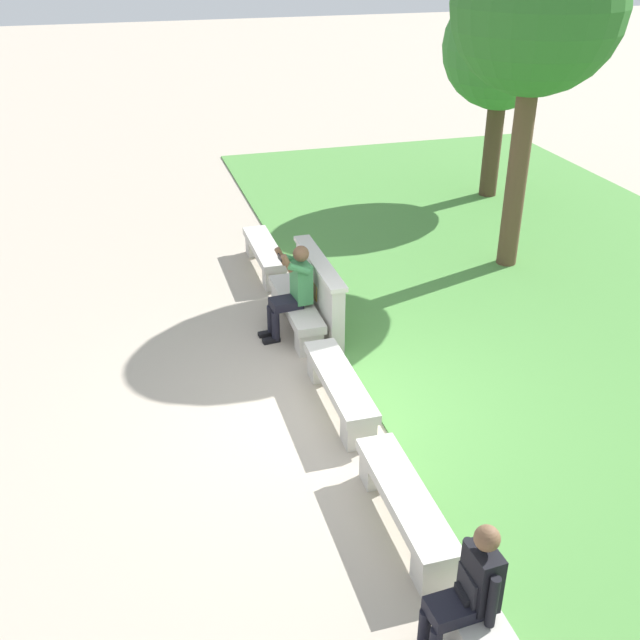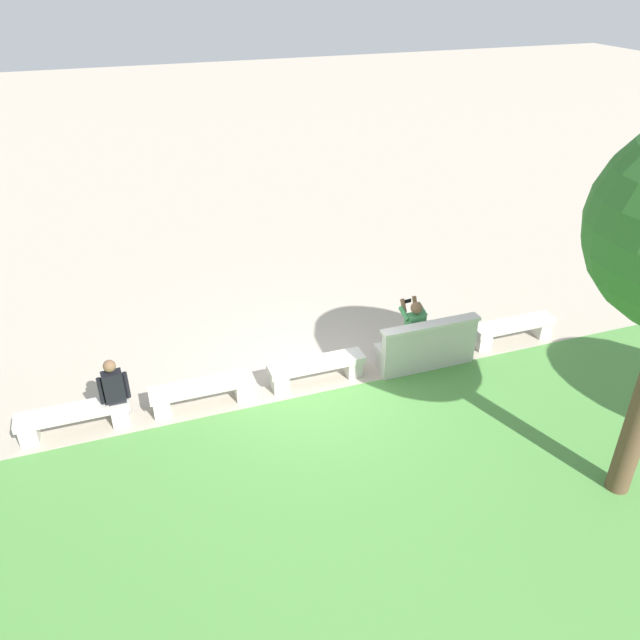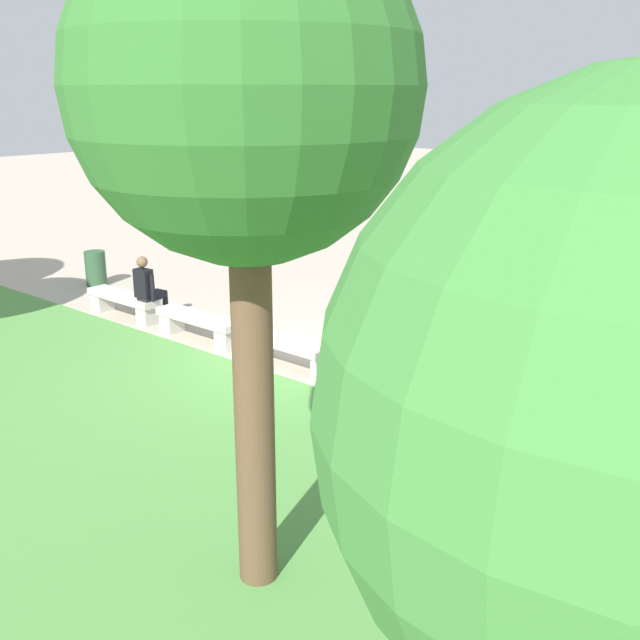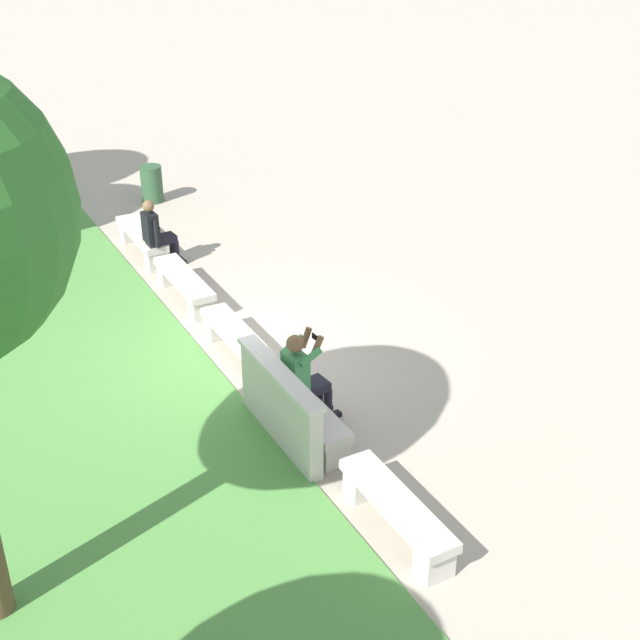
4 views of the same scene
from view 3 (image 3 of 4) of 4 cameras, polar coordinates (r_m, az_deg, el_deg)
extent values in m
plane|color=#B2A593|center=(11.44, -2.32, -3.67)|extent=(80.00, 80.00, 0.00)
cube|color=#518E42|center=(9.00, -21.85, -10.88)|extent=(22.10, 8.00, 0.03)
cube|color=beige|center=(9.20, 17.33, -7.16)|extent=(1.77, 0.40, 0.12)
cube|color=beige|center=(9.08, 21.33, -9.48)|extent=(0.28, 0.34, 0.33)
cube|color=beige|center=(9.55, 13.31, -7.39)|extent=(0.28, 0.34, 0.33)
cube|color=beige|center=(10.09, 6.44, -4.28)|extent=(1.77, 0.40, 0.12)
cube|color=beige|center=(9.84, 9.83, -6.43)|extent=(0.28, 0.34, 0.33)
cube|color=beige|center=(10.55, 3.21, -4.53)|extent=(0.28, 0.34, 0.33)
cube|color=beige|center=(11.30, -2.34, -1.82)|extent=(1.77, 0.40, 0.12)
cube|color=beige|center=(10.94, 0.41, -3.71)|extent=(0.28, 0.34, 0.33)
cube|color=beige|center=(11.84, -4.85, -2.13)|extent=(0.28, 0.34, 0.33)
cube|color=beige|center=(12.74, -9.27, 0.16)|extent=(1.77, 0.40, 0.12)
cube|color=beige|center=(12.30, -7.06, -1.46)|extent=(0.28, 0.34, 0.33)
cube|color=beige|center=(13.33, -11.21, -0.20)|extent=(0.28, 0.34, 0.33)
cube|color=beige|center=(14.34, -14.73, 1.72)|extent=(1.77, 0.40, 0.12)
cube|color=beige|center=(13.84, -12.95, 0.34)|extent=(0.28, 0.34, 0.33)
cube|color=beige|center=(14.96, -16.23, 1.34)|extent=(0.28, 0.34, 0.33)
cube|color=beige|center=(9.80, 5.34, -4.38)|extent=(1.86, 0.18, 0.95)
cube|color=beige|center=(9.63, 5.43, -1.58)|extent=(1.92, 0.24, 0.06)
cube|color=brown|center=(9.84, 5.69, -3.60)|extent=(0.44, 0.02, 0.22)
cube|color=black|center=(10.64, 7.23, -5.24)|extent=(0.12, 0.25, 0.06)
cylinder|color=black|center=(10.51, 7.09, -4.30)|extent=(0.11, 0.11, 0.42)
cube|color=black|center=(10.73, 6.28, -5.02)|extent=(0.12, 0.25, 0.06)
cylinder|color=black|center=(10.59, 6.13, -4.09)|extent=(0.11, 0.11, 0.42)
cube|color=black|center=(10.30, 6.16, -3.11)|extent=(0.34, 0.45, 0.12)
cube|color=#3D894C|center=(10.01, 5.58, -1.99)|extent=(0.36, 0.25, 0.56)
sphere|color=brown|center=(9.89, 5.65, 0.31)|extent=(0.22, 0.22, 0.22)
cylinder|color=#3D894C|center=(9.92, 6.87, -0.45)|extent=(0.12, 0.32, 0.21)
cylinder|color=brown|center=(10.05, 6.93, 0.25)|extent=(0.08, 0.18, 0.27)
cylinder|color=#3D894C|center=(10.10, 4.97, -0.08)|extent=(0.12, 0.32, 0.21)
cylinder|color=brown|center=(10.16, 5.69, 0.48)|extent=(0.12, 0.20, 0.27)
cube|color=black|center=(10.14, 6.47, 0.66)|extent=(0.15, 0.03, 0.08)
cube|color=black|center=(14.09, -11.44, 0.16)|extent=(0.11, 0.23, 0.06)
cylinder|color=black|center=(14.00, -11.67, 0.92)|extent=(0.10, 0.10, 0.42)
cube|color=black|center=(14.22, -11.93, 0.28)|extent=(0.11, 0.23, 0.06)
cylinder|color=black|center=(14.13, -12.16, 1.04)|extent=(0.10, 0.10, 0.42)
cube|color=black|center=(13.88, -12.53, 1.89)|extent=(0.31, 0.42, 0.12)
cube|color=black|center=(13.67, -13.29, 2.74)|extent=(0.33, 0.22, 0.52)
sphere|color=brown|center=(13.59, -13.40, 4.33)|extent=(0.20, 0.20, 0.20)
cylinder|color=black|center=(13.55, -12.66, 2.44)|extent=(0.08, 0.08, 0.48)
cylinder|color=black|center=(13.85, -13.76, 2.67)|extent=(0.08, 0.08, 0.48)
cube|color=black|center=(13.71, -13.14, 2.18)|extent=(0.28, 0.20, 0.36)
cube|color=black|center=(13.79, -12.76, 1.98)|extent=(0.20, 0.06, 0.16)
torus|color=black|center=(13.66, -13.20, 2.99)|extent=(0.10, 0.02, 0.10)
cylinder|color=brown|center=(6.06, -5.05, -6.24)|extent=(0.33, 0.33, 3.31)
sphere|color=#2D6B28|center=(5.57, -5.73, 17.32)|extent=(2.57, 2.57, 2.57)
cylinder|color=#2D5133|center=(16.90, -16.72, 3.79)|extent=(0.44, 0.44, 0.75)
camera|label=1|loc=(17.56, -15.44, 20.11)|focal=42.00mm
camera|label=2|loc=(10.67, -59.97, 23.93)|focal=35.00mm
camera|label=4|loc=(5.32, 88.95, 29.82)|focal=50.00mm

